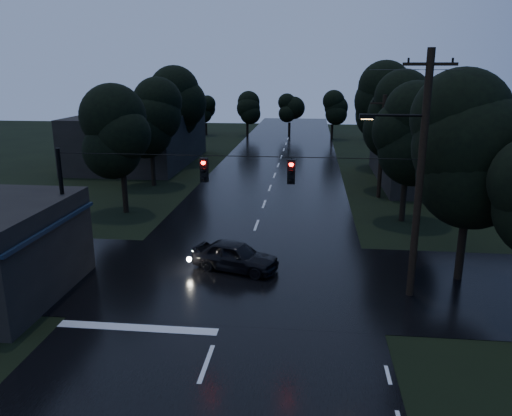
# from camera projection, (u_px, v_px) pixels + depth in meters

# --- Properties ---
(main_road) EXTENTS (12.00, 120.00, 0.02)m
(main_road) POSITION_uv_depth(u_px,v_px,m) (270.00, 188.00, 40.08)
(main_road) COLOR black
(main_road) RESTS_ON ground
(cross_street) EXTENTS (60.00, 9.00, 0.02)m
(cross_street) POSITION_uv_depth(u_px,v_px,m) (238.00, 278.00, 22.84)
(cross_street) COLOR black
(cross_street) RESTS_ON ground
(building_far_right) EXTENTS (10.00, 14.00, 4.40)m
(building_far_right) POSITION_uv_depth(u_px,v_px,m) (440.00, 156.00, 41.85)
(building_far_right) COLOR black
(building_far_right) RESTS_ON ground
(building_far_left) EXTENTS (10.00, 16.00, 5.00)m
(building_far_left) POSITION_uv_depth(u_px,v_px,m) (141.00, 138.00, 50.46)
(building_far_left) COLOR black
(building_far_left) RESTS_ON ground
(utility_pole_main) EXTENTS (3.50, 0.30, 10.00)m
(utility_pole_main) POSITION_uv_depth(u_px,v_px,m) (418.00, 173.00, 19.69)
(utility_pole_main) COLOR black
(utility_pole_main) RESTS_ON ground
(utility_pole_far) EXTENTS (2.00, 0.30, 7.50)m
(utility_pole_far) POSITION_uv_depth(u_px,v_px,m) (382.00, 146.00, 36.25)
(utility_pole_far) COLOR black
(utility_pole_far) RESTS_ON ground
(anchor_pole_left) EXTENTS (0.18, 0.18, 6.00)m
(anchor_pole_left) POSITION_uv_depth(u_px,v_px,m) (65.00, 216.00, 21.87)
(anchor_pole_left) COLOR black
(anchor_pole_left) RESTS_ON ground
(span_signals) EXTENTS (15.00, 0.37, 1.12)m
(span_signals) POSITION_uv_depth(u_px,v_px,m) (246.00, 170.00, 20.41)
(span_signals) COLOR black
(span_signals) RESTS_ON ground
(tree_corner_near) EXTENTS (4.48, 4.48, 9.44)m
(tree_corner_near) POSITION_uv_depth(u_px,v_px,m) (473.00, 148.00, 21.14)
(tree_corner_near) COLOR black
(tree_corner_near) RESTS_ON ground
(tree_left_a) EXTENTS (3.92, 3.92, 8.26)m
(tree_left_a) POSITION_uv_depth(u_px,v_px,m) (121.00, 134.00, 31.96)
(tree_left_a) COLOR black
(tree_left_a) RESTS_ON ground
(tree_left_b) EXTENTS (4.20, 4.20, 8.85)m
(tree_left_b) POSITION_uv_depth(u_px,v_px,m) (150.00, 116.00, 39.59)
(tree_left_b) COLOR black
(tree_left_b) RESTS_ON ground
(tree_left_c) EXTENTS (4.48, 4.48, 9.44)m
(tree_left_c) POSITION_uv_depth(u_px,v_px,m) (176.00, 103.00, 49.13)
(tree_left_c) COLOR black
(tree_left_c) RESTS_ON ground
(tree_right_a) EXTENTS (4.20, 4.20, 8.85)m
(tree_right_a) POSITION_uv_depth(u_px,v_px,m) (409.00, 131.00, 29.97)
(tree_right_a) COLOR black
(tree_right_a) RESTS_ON ground
(tree_right_b) EXTENTS (4.48, 4.48, 9.44)m
(tree_right_b) POSITION_uv_depth(u_px,v_px,m) (398.00, 114.00, 37.47)
(tree_right_b) COLOR black
(tree_right_b) RESTS_ON ground
(tree_right_c) EXTENTS (4.76, 4.76, 10.03)m
(tree_right_c) POSITION_uv_depth(u_px,v_px,m) (387.00, 101.00, 46.88)
(tree_right_c) COLOR black
(tree_right_c) RESTS_ON ground
(car) EXTENTS (4.45, 2.79, 1.41)m
(car) POSITION_uv_depth(u_px,v_px,m) (235.00, 256.00, 23.58)
(car) COLOR black
(car) RESTS_ON ground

